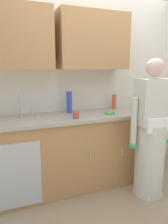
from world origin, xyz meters
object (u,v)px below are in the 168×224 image
object	(u,v)px
bottle_dish_liquid	(69,102)
sponge	(110,113)
person_at_sink	(151,140)
knife_on_counter	(121,112)
cup_by_sink	(76,115)
bottle_water_short	(114,101)
sink	(26,120)

from	to	relation	value
bottle_dish_liquid	sponge	bearing A→B (deg)	-33.25
person_at_sink	knife_on_counter	xyz separation A→B (m)	(-0.12, 0.47, 0.25)
bottle_dish_liquid	cup_by_sink	world-z (taller)	bottle_dish_liquid
bottle_water_short	sponge	bearing A→B (deg)	-127.11
person_at_sink	bottle_dish_liquid	xyz separation A→B (m)	(-0.76, 0.71, 0.39)
person_at_sink	cup_by_sink	bearing A→B (deg)	155.28
sink	cup_by_sink	bearing A→B (deg)	-19.21
sink	bottle_water_short	xyz separation A→B (m)	(1.27, 0.20, 0.12)
bottle_water_short	bottle_dish_liquid	bearing A→B (deg)	-176.10
bottle_water_short	cup_by_sink	world-z (taller)	bottle_water_short
sink	bottle_dish_liquid	bearing A→B (deg)	14.92
cup_by_sink	person_at_sink	bearing A→B (deg)	-24.72
sink	bottle_water_short	world-z (taller)	sink
cup_by_sink	sink	bearing A→B (deg)	160.79
bottle_water_short	sponge	xyz separation A→B (m)	(-0.25, -0.34, -0.09)
person_at_sink	bottle_dish_liquid	size ratio (longest dim) A/B	5.83
bottle_dish_liquid	sponge	world-z (taller)	bottle_dish_liquid
sink	bottle_dish_liquid	world-z (taller)	sink
cup_by_sink	knife_on_counter	size ratio (longest dim) A/B	0.36
sink	bottle_dish_liquid	size ratio (longest dim) A/B	1.80
sink	cup_by_sink	xyz separation A→B (m)	(0.54, -0.19, 0.06)
bottle_dish_liquid	cup_by_sink	size ratio (longest dim) A/B	3.17
person_at_sink	cup_by_sink	distance (m)	0.92
bottle_dish_liquid	bottle_water_short	distance (m)	0.70
sink	cup_by_sink	size ratio (longest dim) A/B	5.72
bottle_water_short	cup_by_sink	xyz separation A→B (m)	(-0.73, -0.39, -0.06)
cup_by_sink	knife_on_counter	bearing A→B (deg)	9.15
bottle_dish_liquid	knife_on_counter	xyz separation A→B (m)	(0.65, -0.23, -0.14)
cup_by_sink	knife_on_counter	distance (m)	0.69
sponge	knife_on_counter	bearing A→B (deg)	15.48
bottle_dish_liquid	knife_on_counter	bearing A→B (deg)	-19.77
sink	person_at_sink	bearing A→B (deg)	-22.54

